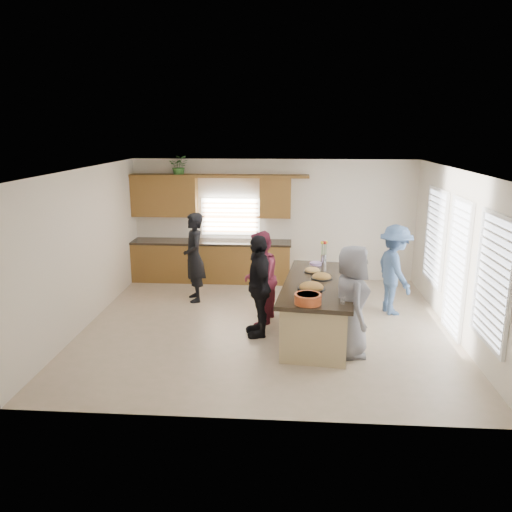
# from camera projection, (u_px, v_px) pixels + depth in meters

# --- Properties ---
(floor) EXTENTS (6.50, 6.50, 0.00)m
(floor) POSITION_uv_depth(u_px,v_px,m) (267.00, 326.00, 9.03)
(floor) COLOR #C7AC94
(floor) RESTS_ON ground
(room_shell) EXTENTS (6.52, 6.02, 2.81)m
(room_shell) POSITION_uv_depth(u_px,v_px,m) (267.00, 223.00, 8.56)
(room_shell) COLOR silver
(room_shell) RESTS_ON ground
(back_cabinetry) EXTENTS (4.08, 0.66, 2.46)m
(back_cabinetry) POSITION_uv_depth(u_px,v_px,m) (209.00, 242.00, 11.54)
(back_cabinetry) COLOR brown
(back_cabinetry) RESTS_ON ground
(right_wall_glazing) EXTENTS (0.06, 4.00, 2.25)m
(right_wall_glazing) POSITION_uv_depth(u_px,v_px,m) (458.00, 259.00, 8.35)
(right_wall_glazing) COLOR white
(right_wall_glazing) RESTS_ON ground
(island) EXTENTS (1.45, 2.81, 0.95)m
(island) POSITION_uv_depth(u_px,v_px,m) (318.00, 309.00, 8.57)
(island) COLOR tan
(island) RESTS_ON ground
(platter_front) EXTENTS (0.44, 0.44, 0.18)m
(platter_front) POSITION_uv_depth(u_px,v_px,m) (311.00, 288.00, 8.04)
(platter_front) COLOR black
(platter_front) RESTS_ON island
(platter_mid) EXTENTS (0.37, 0.37, 0.15)m
(platter_mid) POSITION_uv_depth(u_px,v_px,m) (322.00, 277.00, 8.61)
(platter_mid) COLOR black
(platter_mid) RESTS_ON island
(platter_back) EXTENTS (0.31, 0.31, 0.12)m
(platter_back) POSITION_uv_depth(u_px,v_px,m) (312.00, 271.00, 9.00)
(platter_back) COLOR black
(platter_back) RESTS_ON island
(salad_bowl) EXTENTS (0.40, 0.40, 0.15)m
(salad_bowl) POSITION_uv_depth(u_px,v_px,m) (308.00, 298.00, 7.37)
(salad_bowl) COLOR #B94A21
(salad_bowl) RESTS_ON island
(clear_cup) EXTENTS (0.08, 0.08, 0.11)m
(clear_cup) POSITION_uv_depth(u_px,v_px,m) (343.00, 300.00, 7.38)
(clear_cup) COLOR white
(clear_cup) RESTS_ON island
(plate_stack) EXTENTS (0.23, 0.23, 0.05)m
(plate_stack) POSITION_uv_depth(u_px,v_px,m) (316.00, 264.00, 9.49)
(plate_stack) COLOR #AE8BCB
(plate_stack) RESTS_ON island
(flower_vase) EXTENTS (0.14, 0.14, 0.43)m
(flower_vase) POSITION_uv_depth(u_px,v_px,m) (324.00, 251.00, 9.58)
(flower_vase) COLOR silver
(flower_vase) RESTS_ON island
(potted_plant) EXTENTS (0.44, 0.39, 0.48)m
(potted_plant) POSITION_uv_depth(u_px,v_px,m) (179.00, 166.00, 11.24)
(potted_plant) COLOR #356C2B
(potted_plant) RESTS_ON back_cabinetry
(woman_left_back) EXTENTS (0.64, 0.78, 1.83)m
(woman_left_back) POSITION_uv_depth(u_px,v_px,m) (194.00, 257.00, 10.17)
(woman_left_back) COLOR black
(woman_left_back) RESTS_ON ground
(woman_left_mid) EXTENTS (0.77, 0.92, 1.71)m
(woman_left_mid) POSITION_uv_depth(u_px,v_px,m) (260.00, 278.00, 9.00)
(woman_left_mid) COLOR maroon
(woman_left_mid) RESTS_ON ground
(woman_left_front) EXTENTS (0.64, 1.10, 1.76)m
(woman_left_front) POSITION_uv_depth(u_px,v_px,m) (259.00, 286.00, 8.45)
(woman_left_front) COLOR black
(woman_left_front) RESTS_ON ground
(woman_right_back) EXTENTS (0.88, 1.23, 1.73)m
(woman_right_back) POSITION_uv_depth(u_px,v_px,m) (395.00, 270.00, 9.46)
(woman_right_back) COLOR #3F5C8A
(woman_right_back) RESTS_ON ground
(woman_right_front) EXTENTS (0.66, 0.92, 1.77)m
(woman_right_front) POSITION_uv_depth(u_px,v_px,m) (351.00, 301.00, 7.68)
(woman_right_front) COLOR slate
(woman_right_front) RESTS_ON ground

